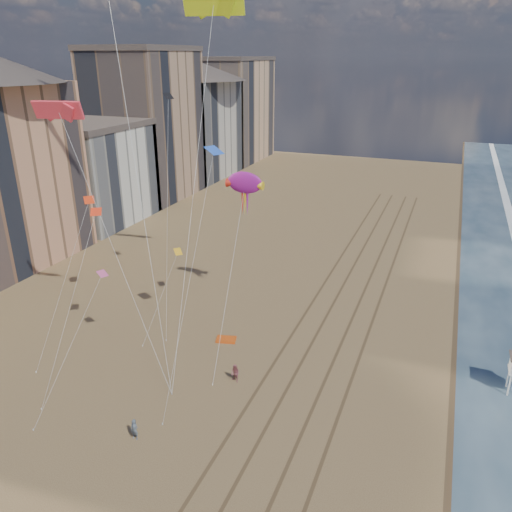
{
  "coord_description": "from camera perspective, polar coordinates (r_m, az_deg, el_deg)",
  "views": [
    {
      "loc": [
        11.97,
        -14.93,
        27.24
      ],
      "look_at": [
        -4.19,
        26.0,
        9.5
      ],
      "focal_mm": 35.0,
      "sensor_mm": 36.0,
      "label": 1
    }
  ],
  "objects": [
    {
      "name": "kite_flyer_a",
      "position": [
        41.11,
        -13.72,
        -18.7
      ],
      "size": [
        0.64,
        0.42,
        1.74
      ],
      "primitive_type": "imported",
      "rotation": [
        0.0,
        0.0,
        -0.01
      ],
      "color": "#505B68",
      "rests_on": "ground"
    },
    {
      "name": "wet_sand",
      "position": [
        61.71,
        25.83,
        -6.63
      ],
      "size": [
        260.0,
        260.0,
        0.0
      ],
      "primitive_type": "plane",
      "color": "#42301E",
      "rests_on": "ground"
    },
    {
      "name": "grounded_kite",
      "position": [
        52.04,
        -3.43,
        -9.5
      ],
      "size": [
        2.26,
        1.75,
        0.23
      ],
      "primitive_type": "cube",
      "rotation": [
        0.0,
        0.0,
        0.26
      ],
      "color": "#D94C12",
      "rests_on": "ground"
    },
    {
      "name": "tracks",
      "position": [
        53.38,
        8.44,
        -8.99
      ],
      "size": [
        7.68,
        120.0,
        0.01
      ],
      "color": "brown",
      "rests_on": "ground"
    },
    {
      "name": "kite_flyer_b",
      "position": [
        45.79,
        -2.39,
        -13.25
      ],
      "size": [
        1.0,
        0.89,
        1.71
      ],
      "primitive_type": "imported",
      "rotation": [
        0.0,
        0.0,
        -0.35
      ],
      "color": "#9C4F55",
      "rests_on": "ground"
    },
    {
      "name": "buildings",
      "position": [
        100.0,
        -14.35,
        13.43
      ],
      "size": [
        34.72,
        131.35,
        29.0
      ],
      "color": "#C6B284",
      "rests_on": "ground"
    },
    {
      "name": "small_kites",
      "position": [
        48.16,
        -12.84,
        6.81
      ],
      "size": [
        18.22,
        15.13,
        17.85
      ],
      "color": "red",
      "rests_on": "ground"
    },
    {
      "name": "show_kite",
      "position": [
        52.77,
        -1.3,
        8.33
      ],
      "size": [
        4.18,
        7.71,
        20.27
      ],
      "color": "#961789",
      "rests_on": "ground"
    }
  ]
}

